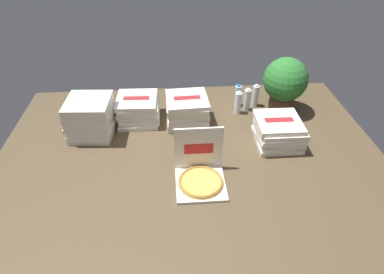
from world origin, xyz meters
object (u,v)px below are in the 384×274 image
Objects in this scene: pizza_stack_left_near at (188,110)px; water_bottle_0 at (247,100)px; water_bottle_2 at (238,96)px; open_pizza_box at (200,174)px; water_bottle_1 at (255,96)px; potted_plant at (285,82)px; pizza_stack_center_far at (91,118)px; pizza_stack_right_far at (139,109)px; water_bottle_3 at (238,103)px; pizza_stack_right_near at (279,132)px.

pizza_stack_left_near reaches higher than water_bottle_0.
open_pizza_box is at bearing -114.51° from water_bottle_2.
water_bottle_1 is 0.32m from potted_plant.
open_pizza_box is at bearing -133.60° from potted_plant.
pizza_stack_center_far is at bearing -164.23° from water_bottle_2.
open_pizza_box is at bearing -119.80° from water_bottle_0.
pizza_stack_center_far is 1.43m from water_bottle_2.
water_bottle_0 is 0.12m from water_bottle_1.
open_pizza_box reaches higher than pizza_stack_right_far.
potted_plant is (1.39, 0.07, 0.19)m from pizza_stack_right_far.
open_pizza_box is 1.15m from water_bottle_2.
pizza_stack_right_near is at bearing -63.49° from water_bottle_3.
potted_plant is at bearing 8.69° from pizza_stack_center_far.
open_pizza_box is 1.31m from potted_plant.
pizza_stack_right_near is at bearing -74.40° from water_bottle_0.
potted_plant is (0.34, -0.03, 0.19)m from water_bottle_0.
pizza_stack_center_far is 1.59m from water_bottle_1.
pizza_stack_left_near is 1.02× the size of pizza_stack_right_near.
pizza_stack_right_far reaches higher than water_bottle_2.
pizza_stack_right_near is (0.75, -0.37, -0.02)m from pizza_stack_left_near.
pizza_stack_left_near is at bearing -152.69° from water_bottle_2.
water_bottle_3 is 0.48m from potted_plant.
water_bottle_3 is (-0.20, -0.12, 0.00)m from water_bottle_1.
water_bottle_3 is 0.43× the size of potted_plant.
potted_plant is at bearing 3.08° from pizza_stack_right_far.
water_bottle_1 is at bearing 31.48° from water_bottle_3.
pizza_stack_right_near is 1.62m from pizza_stack_center_far.
pizza_stack_right_near is at bearing -8.93° from pizza_stack_center_far.
pizza_stack_left_near is 0.46m from pizza_stack_right_far.
pizza_stack_right_far is 1.16m from water_bottle_1.
pizza_stack_center_far reaches higher than pizza_stack_right_far.
pizza_stack_right_far is 1.68× the size of water_bottle_1.
water_bottle_3 is at bearing -177.39° from potted_plant.
water_bottle_3 is at bearing 15.11° from pizza_stack_left_near.
water_bottle_2 is at bearing 109.61° from pizza_stack_right_near.
pizza_stack_right_far reaches higher than water_bottle_0.
water_bottle_1 is (0.69, 0.26, -0.02)m from pizza_stack_left_near.
pizza_stack_right_far is at bearing 170.11° from pizza_stack_left_near.
potted_plant reaches higher than pizza_stack_center_far.
water_bottle_1 is 1.00× the size of water_bottle_3.
water_bottle_3 is at bearing -100.07° from water_bottle_2.
pizza_stack_right_near is (1.20, -0.45, -0.00)m from pizza_stack_right_far.
pizza_stack_center_far is (-0.85, -0.12, 0.04)m from pizza_stack_left_near.
water_bottle_3 is (0.50, 0.13, -0.02)m from pizza_stack_left_near.
open_pizza_box is at bearing -36.43° from pizza_stack_center_far.
pizza_stack_left_near reaches higher than water_bottle_1.
water_bottle_2 is 0.47m from potted_plant.
pizza_stack_right_far is 0.45m from pizza_stack_center_far.
water_bottle_1 and water_bottle_2 have the same top height.
pizza_stack_left_near reaches higher than pizza_stack_right_far.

